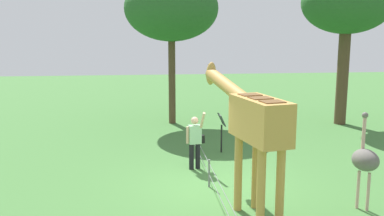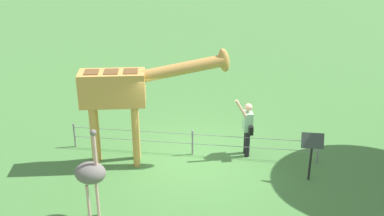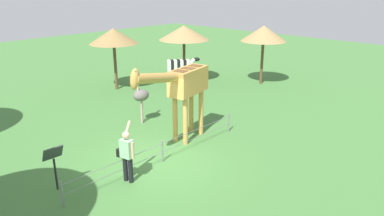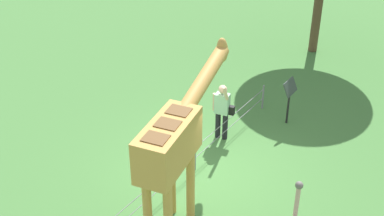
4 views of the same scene
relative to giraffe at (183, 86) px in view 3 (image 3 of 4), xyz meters
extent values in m
plane|color=#427538|center=(1.66, 0.48, -2.12)|extent=(60.00, 60.00, 0.00)
cylinder|color=#C69347|center=(0.15, 0.26, -1.24)|extent=(0.18, 0.18, 1.76)
cylinder|color=#C69347|center=(0.24, -0.18, -1.24)|extent=(0.18, 0.18, 1.76)
cylinder|color=#C69347|center=(-0.93, 0.03, -1.24)|extent=(0.18, 0.18, 1.76)
cylinder|color=#C69347|center=(-0.84, -0.40, -1.24)|extent=(0.18, 0.18, 1.76)
cube|color=#C69347|center=(-0.34, -0.07, 0.09)|extent=(1.81, 1.03, 0.90)
cube|color=brown|center=(0.15, 0.03, 0.55)|extent=(0.44, 0.50, 0.02)
cube|color=brown|center=(-0.34, -0.07, 0.55)|extent=(0.44, 0.50, 0.02)
cube|color=brown|center=(-0.83, -0.17, 0.55)|extent=(0.44, 0.50, 0.02)
cylinder|color=#C69347|center=(1.37, 0.28, 0.58)|extent=(2.39, 0.79, 0.75)
ellipsoid|color=#C69347|center=(2.50, 0.51, 0.80)|extent=(0.44, 0.33, 0.68)
cylinder|color=brown|center=(2.50, 0.57, 0.98)|extent=(0.05, 0.05, 0.14)
cylinder|color=brown|center=(2.50, 0.45, 0.98)|extent=(0.05, 0.05, 0.14)
cylinder|color=black|center=(3.21, 0.77, -1.73)|extent=(0.14, 0.14, 0.78)
cylinder|color=black|center=(3.17, 0.97, -1.73)|extent=(0.14, 0.14, 0.78)
cube|color=#93C699|center=(3.19, 0.87, -1.06)|extent=(0.31, 0.40, 0.55)
sphere|color=#D8AD8C|center=(3.19, 0.87, -0.65)|extent=(0.22, 0.22, 0.22)
cylinder|color=#D8AD8C|center=(2.99, 0.67, -0.60)|extent=(0.35, 0.15, 0.52)
cylinder|color=#D8AD8C|center=(3.15, 1.09, -1.07)|extent=(0.08, 0.08, 0.50)
cube|color=black|center=(3.29, 0.67, -1.24)|extent=(0.16, 0.22, 0.24)
cylinder|color=black|center=(-5.39, -5.15, -1.64)|extent=(0.12, 0.12, 0.95)
cylinder|color=black|center=(-5.21, -4.91, -1.64)|extent=(0.12, 0.12, 0.95)
cylinder|color=black|center=(-4.75, -5.63, -1.64)|extent=(0.12, 0.12, 0.95)
cylinder|color=black|center=(-4.57, -5.39, -1.64)|extent=(0.12, 0.12, 0.95)
cube|color=silver|center=(-4.57, -5.58, -0.87)|extent=(0.40, 0.45, 0.60)
cube|color=black|center=(-4.70, -5.48, -0.87)|extent=(0.40, 0.45, 0.60)
cube|color=silver|center=(-4.84, -5.38, -0.87)|extent=(0.40, 0.45, 0.60)
cube|color=black|center=(-4.98, -5.27, -0.87)|extent=(0.40, 0.45, 0.60)
cube|color=silver|center=(-5.11, -5.17, -0.87)|extent=(0.40, 0.45, 0.60)
cube|color=black|center=(-5.25, -5.07, -0.87)|extent=(0.40, 0.45, 0.60)
cube|color=silver|center=(-5.39, -4.96, -0.87)|extent=(0.40, 0.45, 0.60)
cylinder|color=silver|center=(-5.58, -4.82, -0.72)|extent=(0.47, 0.43, 0.47)
ellipsoid|color=black|center=(-5.78, -4.67, -0.57)|extent=(0.43, 0.38, 0.22)
cylinder|color=#CC9E93|center=(-0.09, -2.51, -1.67)|extent=(0.07, 0.07, 0.90)
cylinder|color=#CC9E93|center=(-0.25, -2.67, -1.67)|extent=(0.07, 0.07, 0.90)
ellipsoid|color=#66605B|center=(-0.17, -2.59, -0.94)|extent=(0.70, 0.56, 0.49)
cylinder|color=#CC9E93|center=(-0.02, -2.59, -0.39)|extent=(0.08, 0.08, 0.80)
sphere|color=#66605B|center=(-0.02, -2.59, 0.06)|extent=(0.14, 0.14, 0.14)
cylinder|color=brown|center=(-2.45, -7.55, -0.87)|extent=(0.16, 0.16, 2.48)
cone|color=olive|center=(-2.45, -7.55, 0.77)|extent=(2.58, 2.58, 0.80)
cylinder|color=brown|center=(-8.86, -2.42, -0.89)|extent=(0.16, 0.16, 2.44)
cone|color=#997A4C|center=(-8.86, -2.42, 0.76)|extent=(2.54, 2.54, 0.86)
cylinder|color=brown|center=(-6.11, -5.93, -0.89)|extent=(0.16, 0.16, 2.46)
cone|color=#997A4C|center=(-6.11, -5.93, 0.74)|extent=(2.85, 2.85, 0.81)
cylinder|color=black|center=(4.85, -0.25, -1.64)|extent=(0.06, 0.06, 0.95)
cube|color=#333D38|center=(4.85, -0.25, -0.99)|extent=(0.56, 0.21, 0.38)
cylinder|color=slate|center=(-1.84, 0.68, -1.74)|extent=(0.05, 0.05, 0.75)
cylinder|color=slate|center=(1.66, 0.68, -1.74)|extent=(0.05, 0.05, 0.75)
cylinder|color=slate|center=(5.16, 0.68, -1.74)|extent=(0.05, 0.05, 0.75)
cube|color=slate|center=(1.66, 0.68, -1.48)|extent=(7.00, 0.01, 0.01)
cube|color=slate|center=(1.66, 0.68, -1.78)|extent=(7.00, 0.01, 0.01)
camera|label=1|loc=(-8.83, 2.37, 1.91)|focal=39.69mm
camera|label=2|loc=(3.28, -11.26, 4.54)|focal=44.62mm
camera|label=3|loc=(8.85, 8.76, 3.45)|focal=34.25mm
camera|label=4|loc=(-6.65, -4.94, 5.71)|focal=48.44mm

